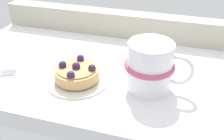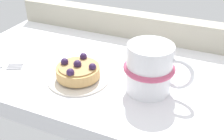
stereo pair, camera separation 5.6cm
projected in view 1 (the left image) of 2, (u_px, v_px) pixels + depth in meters
ground_plane at (99, 72)px, 66.30cm from camera, size 72.33×42.75×4.25cm
window_rail_back at (119, 24)px, 78.79cm from camera, size 70.88×5.00×6.97cm
dessert_plate at (77, 80)px, 58.93cm from camera, size 13.70×13.70×0.88cm
raspberry_tart at (77, 72)px, 57.94cm from camera, size 9.60×9.60×3.85cm
coffee_mug at (150, 66)px, 54.49cm from camera, size 14.15×10.45×10.35cm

